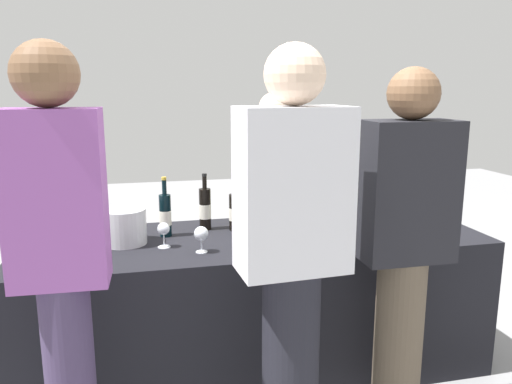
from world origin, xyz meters
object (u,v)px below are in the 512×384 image
at_px(wine_bottle_4, 366,204).
at_px(wine_glass_3, 336,224).
at_px(wine_glass_0, 164,230).
at_px(guest_2, 404,242).
at_px(ice_bucket, 124,226).
at_px(wine_glass_4, 394,216).
at_px(guest_0, 60,254).
at_px(guest_1, 292,251).
at_px(wine_bottle_3, 252,207).
at_px(server_pouring, 274,197).
at_px(wine_bottle_2, 235,211).
at_px(wine_bottle_0, 165,215).
at_px(wine_glass_2, 244,229).
at_px(wine_bottle_6, 414,202).
at_px(wine_bottle_5, 389,206).
at_px(wine_bottle_1, 205,209).
at_px(wine_glass_1, 201,235).

distance_m(wine_bottle_4, wine_glass_3, 0.45).
relative_size(wine_glass_0, guest_2, 0.08).
distance_m(ice_bucket, guest_2, 1.41).
relative_size(wine_bottle_4, wine_glass_4, 2.37).
bearing_deg(guest_0, wine_glass_4, 21.98).
relative_size(ice_bucket, guest_1, 0.13).
distance_m(guest_0, guest_2, 1.45).
height_order(wine_bottle_3, server_pouring, server_pouring).
xyz_separation_m(wine_bottle_2, guest_2, (0.62, -0.80, 0.02)).
distance_m(wine_bottle_0, wine_glass_2, 0.48).
bearing_deg(wine_glass_3, wine_bottle_6, 24.96).
distance_m(wine_bottle_5, guest_1, 1.21).
relative_size(wine_bottle_6, wine_glass_0, 2.52).
relative_size(wine_bottle_0, wine_bottle_2, 1.10).
height_order(wine_bottle_6, wine_glass_0, wine_bottle_6).
bearing_deg(wine_bottle_1, wine_bottle_4, -5.50).
xyz_separation_m(wine_bottle_0, ice_bucket, (-0.22, -0.09, -0.03)).
bearing_deg(ice_bucket, server_pouring, 32.17).
distance_m(wine_bottle_4, server_pouring, 0.69).
bearing_deg(wine_bottle_1, guest_2, -47.01).
bearing_deg(server_pouring, wine_glass_0, 47.26).
bearing_deg(wine_bottle_6, wine_bottle_0, 178.64).
distance_m(wine_bottle_5, wine_glass_2, 0.98).
height_order(wine_glass_3, guest_0, guest_0).
xyz_separation_m(wine_bottle_1, wine_bottle_6, (1.26, -0.12, -0.00)).
height_order(wine_glass_0, wine_glass_1, wine_glass_1).
bearing_deg(server_pouring, wine_bottle_4, 133.37).
bearing_deg(wine_bottle_1, ice_bucket, -158.63).
bearing_deg(wine_glass_1, wine_glass_4, 5.32).
bearing_deg(server_pouring, guest_2, 105.75).
xyz_separation_m(wine_bottle_4, wine_glass_4, (0.07, -0.22, -0.02)).
distance_m(wine_bottle_1, wine_bottle_2, 0.18).
bearing_deg(guest_0, server_pouring, 51.05).
relative_size(wine_bottle_0, guest_2, 0.20).
height_order(wine_bottle_3, wine_bottle_6, wine_bottle_3).
bearing_deg(wine_bottle_0, server_pouring, 34.69).
distance_m(wine_bottle_2, server_pouring, 0.61).
distance_m(wine_bottle_4, guest_2, 0.77).
bearing_deg(server_pouring, guest_0, 52.91).
bearing_deg(wine_glass_1, wine_bottle_2, 56.14).
relative_size(wine_glass_0, wine_glass_3, 0.94).
height_order(wine_bottle_0, guest_1, guest_1).
relative_size(wine_bottle_3, server_pouring, 0.22).
distance_m(wine_bottle_4, ice_bucket, 1.41).
relative_size(wine_bottle_0, wine_glass_2, 2.40).
height_order(wine_glass_0, wine_glass_3, wine_glass_3).
bearing_deg(wine_glass_4, wine_glass_1, -174.68).
bearing_deg(wine_glass_2, wine_glass_1, -171.56).
relative_size(ice_bucket, guest_0, 0.13).
distance_m(wine_bottle_4, wine_bottle_6, 0.30).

